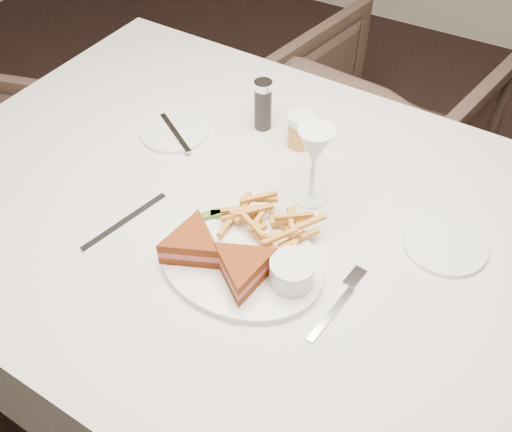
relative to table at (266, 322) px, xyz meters
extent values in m
plane|color=black|center=(-0.09, -0.14, -0.38)|extent=(5.00, 5.00, 0.00)
cube|color=silver|center=(0.00, 0.00, 0.00)|extent=(1.57, 1.08, 0.75)
imported|color=#4E3A30|center=(-0.06, 0.99, -0.04)|extent=(0.75, 0.72, 0.67)
ellipsoid|color=white|center=(0.01, -0.13, 0.38)|extent=(0.33, 0.26, 0.01)
cube|color=silver|center=(-0.24, -0.15, 0.38)|extent=(0.06, 0.20, 0.00)
cylinder|color=white|center=(-0.32, 0.13, 0.38)|extent=(0.16, 0.16, 0.01)
cylinder|color=white|center=(0.33, 0.10, 0.38)|extent=(0.16, 0.16, 0.01)
cylinder|color=black|center=(-0.15, 0.25, 0.44)|extent=(0.04, 0.04, 0.12)
cylinder|color=#B37A2B|center=(-0.05, 0.24, 0.42)|extent=(0.06, 0.06, 0.08)
cube|color=#466D26|center=(-0.07, -0.05, 0.40)|extent=(0.05, 0.04, 0.01)
cube|color=#466D26|center=(-0.10, -0.07, 0.40)|extent=(0.05, 0.05, 0.01)
cylinder|color=white|center=(0.12, -0.13, 0.42)|extent=(0.08, 0.08, 0.05)
camera|label=1|loc=(0.37, -0.70, 1.20)|focal=40.00mm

